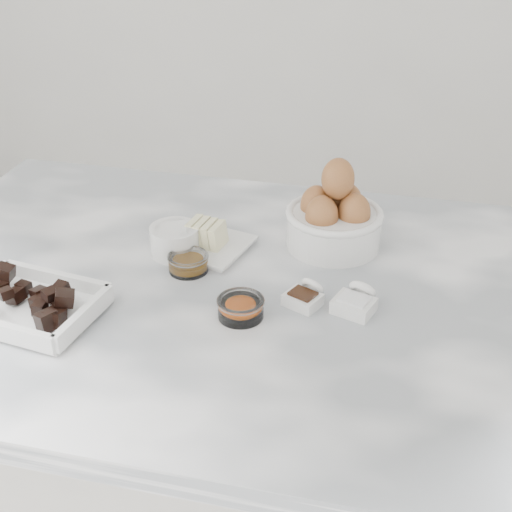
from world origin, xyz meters
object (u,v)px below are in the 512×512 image
at_px(butter_plate, 208,241).
at_px(vanilla_spoon, 305,296).
at_px(chocolate_dish, 29,302).
at_px(honey_bowl, 188,262).
at_px(egg_bowl, 334,218).
at_px(sugar_ramekin, 175,239).
at_px(salt_spoon, 356,301).
at_px(zest_bowl, 241,307).

bearing_deg(butter_plate, vanilla_spoon, -32.62).
distance_m(chocolate_dish, vanilla_spoon, 0.42).
bearing_deg(honey_bowl, butter_plate, 80.01).
height_order(honey_bowl, vanilla_spoon, vanilla_spoon).
distance_m(chocolate_dish, honey_bowl, 0.26).
bearing_deg(egg_bowl, vanilla_spoon, -94.65).
relative_size(chocolate_dish, vanilla_spoon, 2.91).
height_order(sugar_ramekin, salt_spoon, sugar_ramekin).
relative_size(butter_plate, egg_bowl, 0.90).
height_order(chocolate_dish, sugar_ramekin, chocolate_dish).
distance_m(egg_bowl, vanilla_spoon, 0.20).
bearing_deg(zest_bowl, honey_bowl, 137.36).
bearing_deg(honey_bowl, egg_bowl, 32.71).
bearing_deg(vanilla_spoon, salt_spoon, 0.85).
bearing_deg(vanilla_spoon, butter_plate, 147.38).
distance_m(chocolate_dish, egg_bowl, 0.52).
distance_m(honey_bowl, zest_bowl, 0.16).
bearing_deg(honey_bowl, salt_spoon, -9.96).
height_order(egg_bowl, zest_bowl, egg_bowl).
xyz_separation_m(sugar_ramekin, zest_bowl, (0.16, -0.16, -0.01)).
xyz_separation_m(butter_plate, vanilla_spoon, (0.19, -0.12, -0.01)).
bearing_deg(honey_bowl, chocolate_dish, -137.12).
distance_m(honey_bowl, salt_spoon, 0.29).
xyz_separation_m(chocolate_dish, egg_bowl, (0.41, 0.32, 0.03)).
relative_size(zest_bowl, salt_spoon, 0.86).
relative_size(butter_plate, zest_bowl, 2.11).
bearing_deg(salt_spoon, sugar_ramekin, 162.94).
bearing_deg(sugar_ramekin, butter_plate, 23.72).
relative_size(chocolate_dish, salt_spoon, 2.65).
height_order(egg_bowl, honey_bowl, egg_bowl).
distance_m(chocolate_dish, butter_plate, 0.32).
distance_m(sugar_ramekin, egg_bowl, 0.28).
distance_m(butter_plate, zest_bowl, 0.21).
bearing_deg(chocolate_dish, salt_spoon, 15.06).
bearing_deg(vanilla_spoon, honey_bowl, 166.07).
relative_size(chocolate_dish, butter_plate, 1.45).
xyz_separation_m(sugar_ramekin, salt_spoon, (0.32, -0.10, -0.01)).
height_order(chocolate_dish, salt_spoon, chocolate_dish).
bearing_deg(chocolate_dish, sugar_ramekin, 56.27).
bearing_deg(vanilla_spoon, zest_bowl, -146.80).
bearing_deg(butter_plate, salt_spoon, -24.30).
bearing_deg(egg_bowl, honey_bowl, -147.29).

